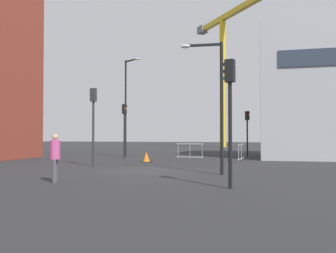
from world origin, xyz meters
name	(u,v)px	position (x,y,z in m)	size (l,w,h in m)	color
ground	(145,171)	(0.00, 0.00, 0.00)	(160.00, 160.00, 0.00)	#28282B
construction_crane	(225,54)	(0.43, 36.54, 13.35)	(12.67, 17.01, 19.15)	yellow
streetlamp_tall	(127,100)	(-4.98, 11.11, 4.47)	(1.57, 1.10, 7.61)	black
streetlamp_short	(215,94)	(3.36, -0.89, 3.39)	(1.81, 0.27, 5.57)	black
traffic_light_far	(230,102)	(4.28, -4.92, 2.67)	(0.39, 0.30, 3.98)	black
traffic_light_median	(247,126)	(4.20, 13.60, 2.43)	(0.36, 0.37, 3.58)	black
traffic_light_crosswalk	(124,122)	(-4.32, 8.77, 2.63)	(0.39, 0.34, 3.91)	#232326
traffic_light_island	(93,114)	(-3.36, 1.57, 2.76)	(0.38, 0.27, 4.13)	#2D2D30
pedestrian_walking	(55,154)	(-1.76, -4.84, 0.98)	(0.34, 0.34, 1.69)	#4C4C51
safety_barrier_mid_span	(241,152)	(3.97, 8.60, 0.56)	(0.32, 2.43, 1.08)	#B2B5BA
safety_barrier_rear	(190,151)	(0.31, 9.69, 0.56)	(1.94, 0.10, 1.08)	#9EA0A5
traffic_cone_by_barrier	(146,157)	(-1.64, 5.46, 0.29)	(0.62, 0.62, 0.63)	black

